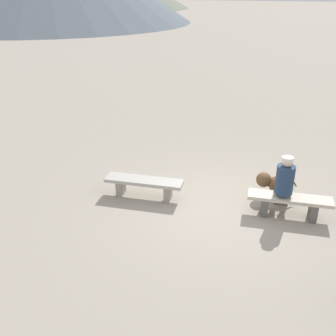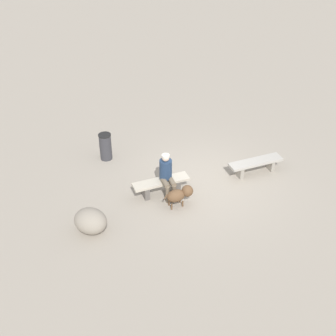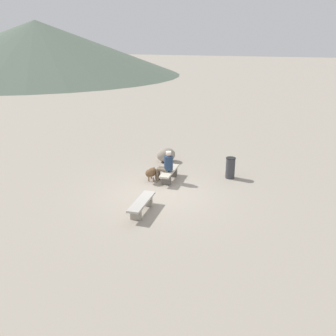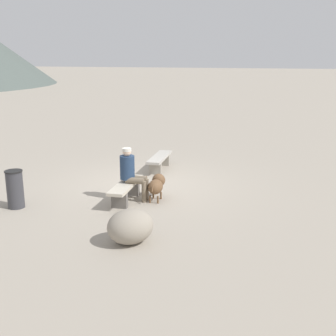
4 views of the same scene
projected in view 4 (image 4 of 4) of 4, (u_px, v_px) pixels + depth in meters
The scene contains 7 objects.
ground at pixel (142, 186), 11.62m from camera, with size 210.00×210.00×0.06m, color #9E9384.
bench_left at pixel (160, 160), 13.09m from camera, with size 1.70×0.49×0.43m.
bench_right at pixel (126, 189), 10.26m from camera, with size 1.65×0.47×0.45m.
seated_person at pixel (131, 170), 10.26m from camera, with size 0.35×0.68×1.29m.
dog at pixel (157, 185), 10.38m from camera, with size 0.86×0.38×0.59m.
trash_bin at pixel (15, 189), 9.80m from camera, with size 0.40×0.40×0.88m.
boulder at pixel (130, 226), 7.96m from camera, with size 0.89×0.73×0.66m, color gray.
Camera 4 is at (10.50, 3.70, 3.43)m, focal length 45.78 mm.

